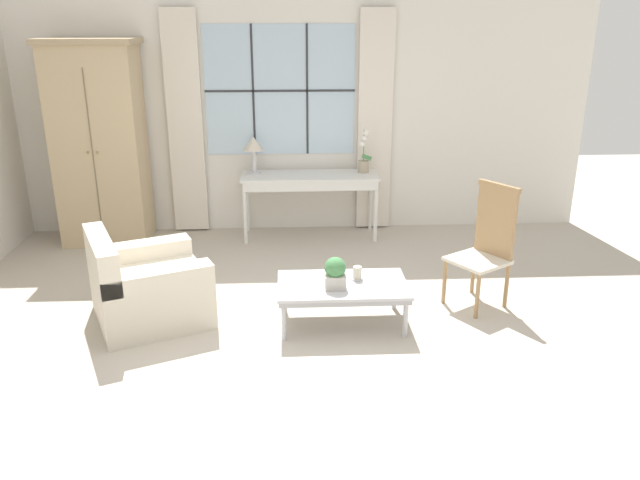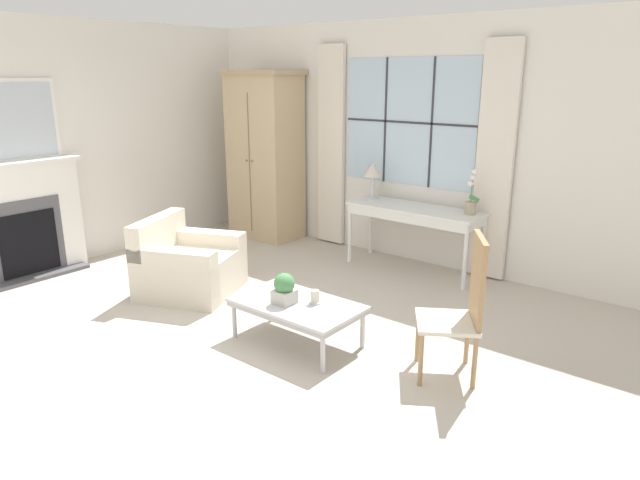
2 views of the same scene
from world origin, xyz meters
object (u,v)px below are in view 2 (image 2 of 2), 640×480
(fireplace, at_px, (20,213))
(side_chair_wooden, at_px, (463,302))
(console_table, at_px, (415,214))
(potted_orchid, at_px, (471,198))
(armchair_upholstered, at_px, (188,267))
(coffee_table, at_px, (297,307))
(potted_plant_small, at_px, (284,288))
(pillar_candle, at_px, (315,297))
(table_lamp, at_px, (373,173))
(armoire, at_px, (265,156))

(fireplace, xyz_separation_m, side_chair_wooden, (4.72, 1.00, -0.15))
(console_table, bearing_deg, potted_orchid, 7.38)
(armchair_upholstered, xyz_separation_m, coffee_table, (1.64, -0.18, 0.05))
(console_table, height_order, armchair_upholstered, armchair_upholstered)
(potted_plant_small, distance_m, pillar_candle, 0.26)
(coffee_table, bearing_deg, armchair_upholstered, 173.84)
(side_chair_wooden, height_order, coffee_table, side_chair_wooden)
(coffee_table, height_order, potted_plant_small, potted_plant_small)
(table_lamp, height_order, potted_plant_small, table_lamp)
(armchair_upholstered, height_order, pillar_candle, armchair_upholstered)
(table_lamp, relative_size, potted_plant_small, 1.64)
(fireplace, xyz_separation_m, table_lamp, (2.60, 2.98, 0.32))
(table_lamp, xyz_separation_m, potted_orchid, (1.26, 0.00, -0.14))
(table_lamp, bearing_deg, console_table, -6.94)
(console_table, relative_size, side_chair_wooden, 1.43)
(console_table, distance_m, potted_orchid, 0.68)
(fireplace, bearing_deg, side_chair_wooden, 12.02)
(potted_orchid, height_order, armchair_upholstered, potted_orchid)
(armoire, relative_size, side_chair_wooden, 2.05)
(coffee_table, xyz_separation_m, potted_plant_small, (-0.07, -0.08, 0.17))
(table_lamp, xyz_separation_m, side_chair_wooden, (2.12, -1.98, -0.47))
(coffee_table, distance_m, potted_plant_small, 0.20)
(potted_orchid, relative_size, side_chair_wooden, 0.45)
(armchair_upholstered, height_order, potted_plant_small, armchair_upholstered)
(side_chair_wooden, distance_m, coffee_table, 1.38)
(armchair_upholstered, distance_m, pillar_candle, 1.78)
(fireplace, distance_m, armchair_upholstered, 2.01)
(console_table, height_order, table_lamp, table_lamp)
(fireplace, distance_m, pillar_candle, 3.63)
(side_chair_wooden, bearing_deg, table_lamp, 137.03)
(armoire, bearing_deg, coffee_table, -41.85)
(fireplace, xyz_separation_m, armoire, (0.92, 2.89, 0.39))
(potted_plant_small, bearing_deg, potted_orchid, 78.17)
(fireplace, height_order, pillar_candle, fireplace)
(potted_plant_small, bearing_deg, armchair_upholstered, 170.80)
(fireplace, relative_size, armoire, 0.96)
(potted_orchid, relative_size, coffee_table, 0.46)
(table_lamp, relative_size, pillar_candle, 3.36)
(table_lamp, xyz_separation_m, pillar_candle, (0.95, -2.26, -0.64))
(armchair_upholstered, relative_size, pillar_candle, 9.25)
(fireplace, xyz_separation_m, potted_plant_small, (3.35, 0.57, -0.24))
(console_table, distance_m, potted_plant_small, 2.34)
(side_chair_wooden, height_order, pillar_candle, side_chair_wooden)
(fireplace, height_order, side_chair_wooden, fireplace)
(table_lamp, xyz_separation_m, armchair_upholstered, (-0.82, -2.16, -0.78))
(armchair_upholstered, bearing_deg, side_chair_wooden, 3.49)
(console_table, distance_m, pillar_candle, 2.22)
(console_table, xyz_separation_m, table_lamp, (-0.63, 0.08, 0.40))
(table_lamp, bearing_deg, armchair_upholstered, -110.81)
(pillar_candle, bearing_deg, console_table, 98.23)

